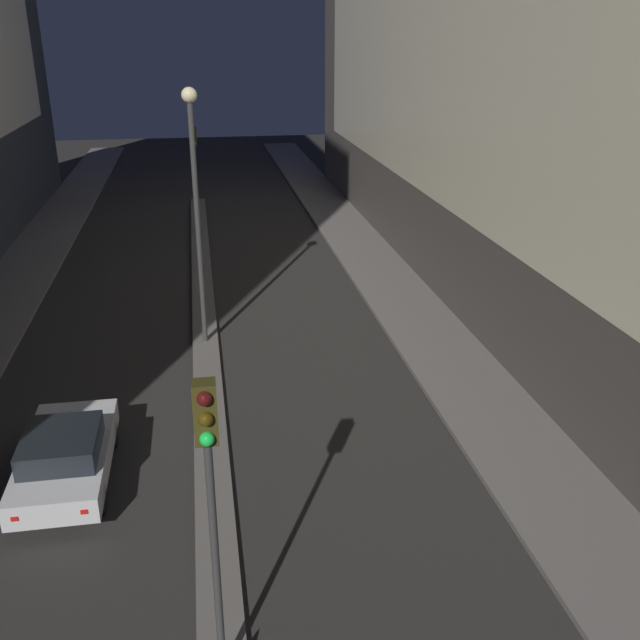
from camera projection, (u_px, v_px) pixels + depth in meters
The scene contains 5 objects.
median_strip at pixel (204, 316), 25.15m from camera, with size 0.82×37.59×0.14m.
traffic_light_near at pixel (209, 473), 9.72m from camera, with size 0.32×0.42×5.07m.
traffic_light_mid at pixel (195, 156), 33.99m from camera, with size 0.32×0.42×5.07m.
street_lamp at pixel (195, 187), 21.11m from camera, with size 0.45×0.45×7.82m.
car_left_lane at pixel (65, 455), 15.76m from camera, with size 1.87×4.23×1.39m.
Camera 1 is at (0.11, -3.90, 9.44)m, focal length 40.00 mm.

